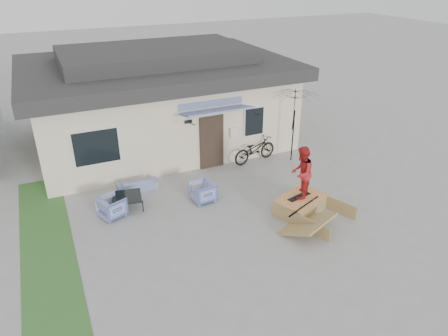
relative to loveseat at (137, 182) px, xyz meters
name	(u,v)px	position (x,y,z in m)	size (l,w,h in m)	color
ground	(240,234)	(2.06, -3.92, -0.27)	(90.00, 90.00, 0.00)	gray
grass_strip	(47,241)	(-3.14, -1.92, -0.27)	(1.40, 8.00, 0.01)	#31612B
house	(158,98)	(2.06, 4.08, 1.67)	(10.80, 8.49, 4.10)	beige
loveseat	(137,182)	(0.00, 0.00, 0.00)	(1.40, 0.41, 0.55)	#2A409C
armchair_left	(112,206)	(-1.14, -1.38, 0.10)	(0.73, 0.68, 0.75)	#2A409C
armchair_right	(203,191)	(1.79, -1.67, 0.10)	(0.72, 0.68, 0.75)	#2A409C
coffee_table	(127,202)	(-0.61, -1.11, -0.05)	(0.91, 0.91, 0.45)	black
bicycle	(255,147)	(4.81, 0.31, 0.35)	(0.68, 1.96, 1.25)	black
patio_umbrella	(294,119)	(6.20, -0.22, 1.48)	(1.99, 1.87, 2.20)	black
skate_ramp	(300,205)	(4.34, -3.59, -0.01)	(1.55, 2.06, 0.52)	#987C47
skateboard	(299,196)	(4.32, -3.55, 0.27)	(0.87, 0.22, 0.05)	black
skater	(302,172)	(4.32, -3.55, 1.14)	(0.83, 0.64, 1.69)	red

